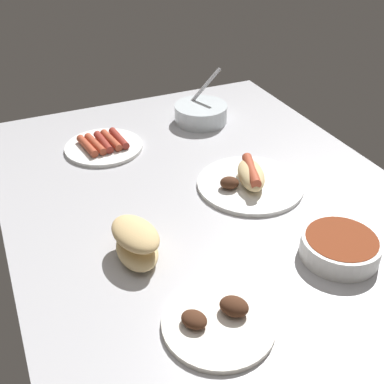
{
  "coord_description": "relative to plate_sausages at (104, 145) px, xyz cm",
  "views": [
    {
      "loc": [
        -81.42,
        40.91,
        62.62
      ],
      "look_at": [
        -0.72,
        4.69,
        3.0
      ],
      "focal_mm": 45.0,
      "sensor_mm": 36.0,
      "label": 1
    }
  ],
  "objects": [
    {
      "name": "bowl_coleslaw",
      "position": [
        4.64,
        -30.94,
        1.89
      ],
      "size": [
        15.56,
        15.56,
        14.72
      ],
      "color": "silver",
      "rests_on": "ground_plane"
    },
    {
      "name": "plate_hotdog_assembled",
      "position": [
        -31.68,
        -26.48,
        0.68
      ],
      "size": [
        25.13,
        25.13,
        5.61
      ],
      "color": "white",
      "rests_on": "ground_plane"
    },
    {
      "name": "plate_grilled_meat",
      "position": [
        -66.38,
        -1.0,
        -0.14
      ],
      "size": [
        18.89,
        18.89,
        3.81
      ],
      "color": "white",
      "rests_on": "ground_plane"
    },
    {
      "name": "plate_sausages",
      "position": [
        0.0,
        0.0,
        0.0
      ],
      "size": [
        20.71,
        20.71,
        3.02
      ],
      "color": "white",
      "rests_on": "ground_plane"
    },
    {
      "name": "bowl_chili",
      "position": [
        -60.69,
        -29.98,
        1.43
      ],
      "size": [
        15.24,
        15.24,
        4.41
      ],
      "color": "white",
      "rests_on": "ground_plane"
    },
    {
      "name": "ground_plane",
      "position": [
        -32.1,
        -15.93,
        -2.5
      ],
      "size": [
        120.0,
        90.0,
        3.0
      ],
      "primitive_type": "cube",
      "color": "#B2B2B7"
    },
    {
      "name": "bread_stack",
      "position": [
        -44.76,
        5.8,
        2.6
      ],
      "size": [
        13.79,
        10.01,
        7.2
      ],
      "color": "#E5C689",
      "rests_on": "ground_plane"
    }
  ]
}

